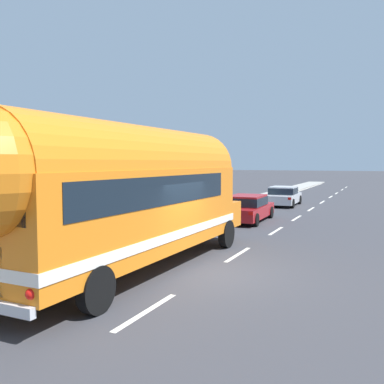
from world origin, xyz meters
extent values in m
plane|color=#38383D|center=(0.00, 0.00, 0.00)|extent=(300.00, 300.00, 0.00)
cube|color=silver|center=(0.00, -3.32, 0.00)|extent=(0.14, 2.40, 0.01)
cube|color=silver|center=(0.00, 2.60, 0.00)|extent=(0.14, 2.40, 0.01)
cube|color=silver|center=(0.00, 7.93, 0.00)|extent=(0.14, 2.40, 0.01)
cube|color=silver|center=(0.00, 12.71, 0.00)|extent=(0.14, 2.40, 0.01)
cube|color=silver|center=(0.00, 17.59, 0.00)|extent=(0.14, 2.40, 0.01)
cube|color=silver|center=(0.00, 23.00, 0.00)|extent=(0.14, 2.40, 0.01)
cube|color=silver|center=(0.00, 28.44, 0.00)|extent=(0.14, 2.40, 0.01)
cube|color=silver|center=(0.00, 33.26, 0.00)|extent=(0.14, 2.40, 0.01)
cube|color=silver|center=(0.00, 39.24, 0.00)|extent=(0.14, 2.40, 0.01)
cube|color=silver|center=(0.00, 44.31, 0.00)|extent=(0.14, 2.40, 0.01)
cube|color=silver|center=(-3.95, 12.00, 0.00)|extent=(0.12, 80.00, 0.01)
cube|color=#9E9B93|center=(-5.08, 10.00, 0.07)|extent=(2.26, 90.00, 0.15)
cube|color=orange|center=(-1.98, -0.75, 1.75)|extent=(2.63, 9.42, 2.30)
cylinder|color=orange|center=(-1.98, -0.75, 2.90)|extent=(2.58, 9.32, 2.45)
cube|color=orange|center=(-1.91, 4.59, 1.07)|extent=(2.28, 1.33, 0.95)
cube|color=white|center=(-1.98, -0.75, 1.10)|extent=(2.67, 9.46, 0.24)
cube|color=black|center=(-1.99, -1.05, 2.35)|extent=(2.63, 7.62, 0.76)
sphere|color=red|center=(-1.00, -5.44, 0.85)|extent=(0.20, 0.20, 0.20)
cube|color=black|center=(-1.92, 3.99, 2.40)|extent=(2.14, 0.13, 0.96)
cube|color=silver|center=(-1.90, 5.28, 0.95)|extent=(0.90, 0.11, 0.56)
cylinder|color=black|center=(-3.09, 3.56, 0.50)|extent=(0.27, 1.00, 1.00)
cylinder|color=black|center=(-0.75, 3.53, 0.50)|extent=(0.27, 1.00, 1.00)
cylinder|color=black|center=(-3.19, -3.83, 0.50)|extent=(0.27, 1.00, 1.00)
cylinder|color=black|center=(-0.85, -3.86, 0.50)|extent=(0.27, 1.00, 1.00)
cube|color=#A5191E|center=(-2.13, 10.47, 0.52)|extent=(2.01, 4.83, 0.60)
cube|color=#A5191E|center=(-2.13, 10.34, 1.09)|extent=(1.72, 2.48, 0.55)
cube|color=black|center=(-2.13, 10.34, 1.06)|extent=(1.78, 2.52, 0.43)
cube|color=red|center=(-2.83, 8.04, 0.70)|extent=(0.20, 0.05, 0.14)
cube|color=red|center=(-1.24, 8.10, 0.70)|extent=(0.20, 0.05, 0.14)
cylinder|color=black|center=(-3.07, 12.11, 0.32)|extent=(0.22, 0.65, 0.64)
cylinder|color=black|center=(-1.32, 12.18, 0.32)|extent=(0.22, 0.65, 0.64)
cylinder|color=black|center=(-2.94, 8.75, 0.32)|extent=(0.22, 0.65, 0.64)
cylinder|color=black|center=(-1.19, 8.82, 0.32)|extent=(0.22, 0.65, 0.64)
cube|color=silver|center=(-2.17, 19.18, 0.52)|extent=(2.02, 4.57, 0.60)
cube|color=silver|center=(-2.16, 19.05, 1.09)|extent=(1.74, 2.21, 0.55)
cube|color=black|center=(-2.16, 19.05, 1.06)|extent=(1.80, 2.25, 0.43)
cube|color=red|center=(-2.91, 16.89, 0.70)|extent=(0.20, 0.05, 0.14)
cube|color=red|center=(-1.28, 16.94, 0.70)|extent=(0.20, 0.05, 0.14)
cylinder|color=black|center=(-3.11, 20.70, 0.32)|extent=(0.22, 0.65, 0.64)
cylinder|color=black|center=(-1.32, 20.76, 0.32)|extent=(0.22, 0.65, 0.64)
cylinder|color=black|center=(-3.01, 17.59, 0.32)|extent=(0.22, 0.65, 0.64)
cylinder|color=black|center=(-1.22, 17.65, 0.32)|extent=(0.22, 0.65, 0.64)
camera|label=1|loc=(4.42, -10.63, 3.08)|focal=39.30mm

